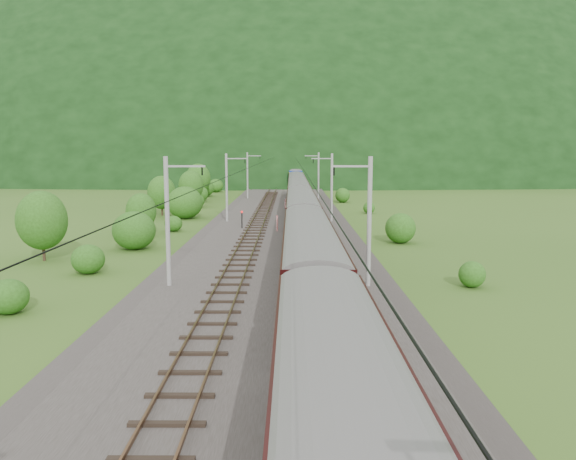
{
  "coord_description": "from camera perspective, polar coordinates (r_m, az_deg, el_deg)",
  "views": [
    {
      "loc": [
        1.39,
        -34.12,
        8.65
      ],
      "look_at": [
        1.17,
        8.43,
        2.6
      ],
      "focal_mm": 35.0,
      "sensor_mm": 36.0,
      "label": 1
    }
  ],
  "objects": [
    {
      "name": "catenary_right",
      "position": [
        66.42,
        4.4,
        4.49
      ],
      "size": [
        2.54,
        192.28,
        8.0
      ],
      "color": "gray",
      "rests_on": "railbed"
    },
    {
      "name": "hazard_post_near",
      "position": [
        58.25,
        -1.11,
        0.67
      ],
      "size": [
        0.18,
        0.18,
        1.64
      ],
      "primitive_type": "cylinder",
      "color": "red",
      "rests_on": "railbed"
    },
    {
      "name": "ground",
      "position": [
        35.22,
        -1.98,
        -6.13
      ],
      "size": [
        600.0,
        600.0,
        0.0
      ],
      "primitive_type": "plane",
      "color": "#33551A",
      "rests_on": "ground"
    },
    {
      "name": "track_right",
      "position": [
        44.9,
        1.58,
        -2.54
      ],
      "size": [
        2.4,
        220.0,
        0.27
      ],
      "color": "brown",
      "rests_on": "railbed"
    },
    {
      "name": "overhead_wires",
      "position": [
        44.17,
        -1.51,
        6.08
      ],
      "size": [
        4.83,
        198.0,
        0.03
      ],
      "color": "black",
      "rests_on": "ground"
    },
    {
      "name": "railbed",
      "position": [
        44.95,
        -1.48,
        -2.81
      ],
      "size": [
        14.0,
        220.0,
        0.3
      ],
      "primitive_type": "cube",
      "color": "#38332D",
      "rests_on": "ground"
    },
    {
      "name": "mountain_ridge",
      "position": [
        355.59,
        -19.78,
        6.23
      ],
      "size": [
        336.0,
        280.0,
        132.0
      ],
      "primitive_type": "ellipsoid",
      "color": "black",
      "rests_on": "ground"
    },
    {
      "name": "catenary_left",
      "position": [
        66.67,
        -6.19,
        4.48
      ],
      "size": [
        2.54,
        192.28,
        8.0
      ],
      "color": "gray",
      "rests_on": "railbed"
    },
    {
      "name": "vegetation_right",
      "position": [
        45.62,
        13.54,
        -1.66
      ],
      "size": [
        6.34,
        103.79,
        2.56
      ],
      "color": "#254D14",
      "rests_on": "ground"
    },
    {
      "name": "track_left",
      "position": [
        45.05,
        -4.54,
        -2.52
      ],
      "size": [
        2.4,
        220.0,
        0.27
      ],
      "color": "brown",
      "rests_on": "railbed"
    },
    {
      "name": "signal",
      "position": [
        60.76,
        -4.7,
        1.22
      ],
      "size": [
        0.21,
        0.21,
        1.88
      ],
      "color": "black",
      "rests_on": "railbed"
    },
    {
      "name": "mountain_main",
      "position": [
        294.25,
        0.03,
        6.41
      ],
      "size": [
        504.0,
        360.0,
        244.0
      ],
      "primitive_type": "ellipsoid",
      "color": "black",
      "rests_on": "ground"
    },
    {
      "name": "hazard_post_far",
      "position": [
        81.99,
        -0.27,
        2.74
      ],
      "size": [
        0.15,
        0.15,
        1.39
      ],
      "primitive_type": "cylinder",
      "color": "red",
      "rests_on": "railbed"
    },
    {
      "name": "vegetation_left",
      "position": [
        61.37,
        -14.78,
        2.07
      ],
      "size": [
        10.31,
        148.11,
        6.33
      ],
      "color": "#254D14",
      "rests_on": "ground"
    },
    {
      "name": "train",
      "position": [
        52.66,
        1.4,
        2.43
      ],
      "size": [
        2.9,
        161.39,
        5.05
      ],
      "color": "black",
      "rests_on": "ground"
    }
  ]
}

